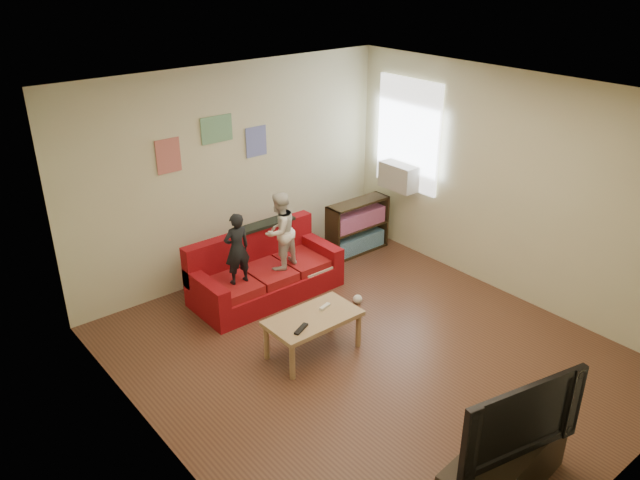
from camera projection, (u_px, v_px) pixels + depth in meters
room_shell at (373, 239)px, 6.00m from camera, size 4.52×5.02×2.72m
sofa at (263, 274)px, 7.65m from camera, size 1.82×0.84×0.80m
child_a at (237, 249)px, 7.04m from camera, size 0.33×0.23×0.86m
child_b at (280, 231)px, 7.37m from camera, size 0.54×0.47×0.95m
coffee_table at (313, 322)px, 6.46m from camera, size 0.98×0.54×0.44m
remote at (301, 329)px, 6.20m from camera, size 0.21×0.13×0.02m
game_controller at (325, 307)px, 6.58m from camera, size 0.15×0.08×0.03m
bookshelf at (357, 230)px, 8.68m from camera, size 0.95×0.28×0.76m
window at (408, 135)px, 8.31m from camera, size 0.04×1.08×1.48m
ac_unit at (399, 176)px, 8.48m from camera, size 0.28×0.55×0.35m
artwork_left at (168, 156)px, 7.08m from camera, size 0.30×0.01×0.40m
artwork_center at (217, 129)px, 7.37m from camera, size 0.42×0.01×0.32m
artwork_right at (256, 142)px, 7.79m from camera, size 0.30×0.01×0.38m
file_box at (314, 277)px, 7.82m from camera, size 0.43×0.33×0.30m
tv_stand at (503, 469)px, 4.81m from camera, size 1.30×0.54×0.47m
television at (513, 413)px, 4.58m from camera, size 1.11×0.37×0.64m
tissue at (358, 299)px, 7.51m from camera, size 0.11×0.11×0.11m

